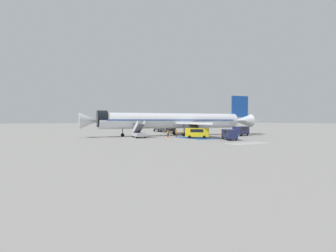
% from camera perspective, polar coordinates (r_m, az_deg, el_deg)
% --- Properties ---
extents(ground_plane, '(600.00, 600.00, 0.00)m').
position_cam_1_polar(ground_plane, '(67.87, 1.92, -2.05)').
color(ground_plane, gray).
extents(apron_leadline_yellow, '(79.86, 13.38, 0.01)m').
position_cam_1_polar(apron_leadline_yellow, '(66.83, 1.07, -2.10)').
color(apron_leadline_yellow, gold).
rests_on(apron_leadline_yellow, ground_plane).
extents(apron_stand_patch_blue, '(6.10, 10.26, 0.01)m').
position_cam_1_polar(apron_stand_patch_blue, '(58.52, 6.27, -2.59)').
color(apron_stand_patch_blue, '#2856A8').
rests_on(apron_stand_patch_blue, ground_plane).
extents(apron_walkway_bar_0, '(0.44, 3.60, 0.01)m').
position_cam_1_polar(apron_walkway_bar_0, '(44.25, 13.81, -3.87)').
color(apron_walkway_bar_0, silver).
rests_on(apron_walkway_bar_0, ground_plane).
extents(apron_walkway_bar_1, '(0.44, 3.60, 0.01)m').
position_cam_1_polar(apron_walkway_bar_1, '(45.10, 14.90, -3.78)').
color(apron_walkway_bar_1, silver).
rests_on(apron_walkway_bar_1, ground_plane).
extents(apron_walkway_bar_2, '(0.44, 3.60, 0.01)m').
position_cam_1_polar(apron_walkway_bar_2, '(45.96, 15.95, -3.69)').
color(apron_walkway_bar_2, silver).
rests_on(apron_walkway_bar_2, ground_plane).
extents(apron_walkway_bar_3, '(0.44, 3.60, 0.01)m').
position_cam_1_polar(apron_walkway_bar_3, '(46.83, 16.96, -3.60)').
color(apron_walkway_bar_3, silver).
rests_on(apron_walkway_bar_3, ground_plane).
extents(apron_walkway_bar_4, '(0.44, 3.60, 0.01)m').
position_cam_1_polar(apron_walkway_bar_4, '(47.73, 17.94, -3.52)').
color(apron_walkway_bar_4, silver).
rests_on(apron_walkway_bar_4, ground_plane).
extents(apron_walkway_bar_5, '(0.44, 3.60, 0.01)m').
position_cam_1_polar(apron_walkway_bar_5, '(48.63, 18.87, -3.44)').
color(apron_walkway_bar_5, silver).
rests_on(apron_walkway_bar_5, ground_plane).
extents(apron_walkway_bar_6, '(0.44, 3.60, 0.01)m').
position_cam_1_polar(apron_walkway_bar_6, '(49.55, 19.78, -3.36)').
color(apron_walkway_bar_6, silver).
rests_on(apron_walkway_bar_6, ground_plane).
extents(airliner, '(46.92, 31.73, 10.78)m').
position_cam_1_polar(airliner, '(66.95, 1.55, 1.13)').
color(airliner, silver).
rests_on(airliner, ground_plane).
extents(boarding_stairs_forward, '(2.95, 5.47, 3.93)m').
position_cam_1_polar(boarding_stairs_forward, '(59.29, -6.38, -1.59)').
color(boarding_stairs_forward, '#ADB2BA').
rests_on(boarding_stairs_forward, ground_plane).
extents(fuel_tanker, '(3.37, 8.94, 3.44)m').
position_cam_1_polar(fuel_tanker, '(88.67, -1.53, -0.15)').
color(fuel_tanker, '#38383D').
rests_on(fuel_tanker, ground_plane).
extents(service_van_0, '(5.84, 3.55, 2.33)m').
position_cam_1_polar(service_van_0, '(68.61, 15.61, -0.90)').
color(service_van_0, '#1E234C').
rests_on(service_van_0, ground_plane).
extents(service_van_1, '(4.00, 5.38, 2.09)m').
position_cam_1_polar(service_van_1, '(53.67, 13.22, -1.63)').
color(service_van_1, '#1E234C').
rests_on(service_van_1, ground_plane).
extents(service_van_2, '(4.97, 4.73, 2.19)m').
position_cam_1_polar(service_van_2, '(57.64, 6.37, -1.35)').
color(service_van_2, yellow).
rests_on(service_van_2, ground_plane).
extents(ground_crew_0, '(0.46, 0.47, 1.61)m').
position_cam_1_polar(ground_crew_0, '(63.40, 3.36, -1.46)').
color(ground_crew_0, black).
rests_on(ground_crew_0, ground_plane).
extents(ground_crew_1, '(0.30, 0.46, 1.71)m').
position_cam_1_polar(ground_crew_1, '(65.78, 5.17, -1.30)').
color(ground_crew_1, '#2D2D33').
rests_on(ground_crew_1, ground_plane).
extents(ground_crew_2, '(0.48, 0.43, 1.74)m').
position_cam_1_polar(ground_crew_2, '(62.45, 1.80, -1.42)').
color(ground_crew_2, '#2D2D33').
rests_on(ground_crew_2, ground_plane).
extents(ground_crew_3, '(0.46, 0.30, 1.72)m').
position_cam_1_polar(ground_crew_3, '(61.97, 0.01, -1.45)').
color(ground_crew_3, black).
rests_on(ground_crew_3, ground_plane).
extents(traffic_cone_0, '(0.48, 0.48, 0.53)m').
position_cam_1_polar(traffic_cone_0, '(67.89, 11.96, -1.85)').
color(traffic_cone_0, orange).
rests_on(traffic_cone_0, ground_plane).
extents(traffic_cone_1, '(0.59, 0.59, 0.66)m').
position_cam_1_polar(traffic_cone_1, '(58.06, 0.35, -2.29)').
color(traffic_cone_1, orange).
rests_on(traffic_cone_1, ground_plane).
extents(traffic_cone_2, '(0.45, 0.45, 0.50)m').
position_cam_1_polar(traffic_cone_2, '(70.19, 11.32, -1.76)').
color(traffic_cone_2, orange).
rests_on(traffic_cone_2, ground_plane).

